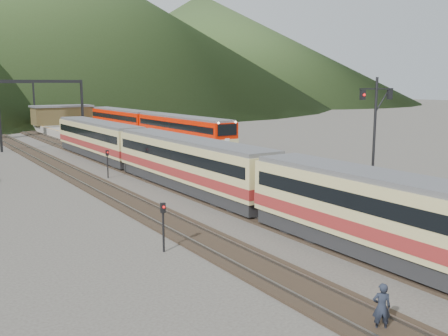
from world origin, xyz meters
TOP-DOWN VIEW (x-y plane):
  - track_main at (0.00, 40.00)m, footprint 2.60×200.00m
  - track_far at (-5.00, 40.00)m, footprint 2.60×200.00m
  - track_second at (11.50, 40.00)m, footprint 2.60×200.00m
  - platform at (5.60, 38.00)m, footprint 8.00×100.00m
  - gantry_near at (-2.85, 55.00)m, footprint 9.55×0.25m
  - gantry_far at (-2.85, 80.00)m, footprint 9.55×0.25m
  - station_shed at (5.60, 78.00)m, footprint 9.40×4.40m
  - hill_b at (30.00, 230.00)m, footprint 220.00×220.00m
  - hill_c at (110.00, 210.00)m, footprint 160.00×160.00m
  - main_train at (0.00, 25.61)m, footprint 2.72×55.95m
  - second_train at (11.50, 57.46)m, footprint 2.85×38.80m
  - signal_mast at (3.96, 12.67)m, footprint 2.19×0.47m
  - short_signal_b at (-3.10, 33.42)m, footprint 0.23×0.17m
  - short_signal_c at (-7.35, 14.77)m, footprint 0.24×0.19m
  - worker at (-5.05, 4.50)m, footprint 0.68×0.63m

SIDE VIEW (x-z plane):
  - track_main at x=0.00m, z-range -0.05..0.18m
  - track_far at x=-5.00m, z-range -0.05..0.18m
  - track_second at x=11.50m, z-range -0.05..0.18m
  - platform at x=5.60m, z-range 0.00..1.00m
  - worker at x=-5.05m, z-range 0.00..1.55m
  - short_signal_b at x=-3.10m, z-range 0.33..2.60m
  - short_signal_c at x=-7.35m, z-range 0.33..2.60m
  - main_train at x=0.00m, z-range 0.23..3.56m
  - second_train at x=11.50m, z-range 0.23..3.71m
  - station_shed at x=5.60m, z-range 1.02..4.12m
  - signal_mast at x=3.96m, z-range 1.76..8.61m
  - gantry_near at x=-2.85m, z-range 1.59..9.59m
  - gantry_far at x=-2.85m, z-range 1.59..9.59m
  - hill_c at x=110.00m, z-range 0.00..50.00m
  - hill_b at x=30.00m, z-range 0.00..75.00m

